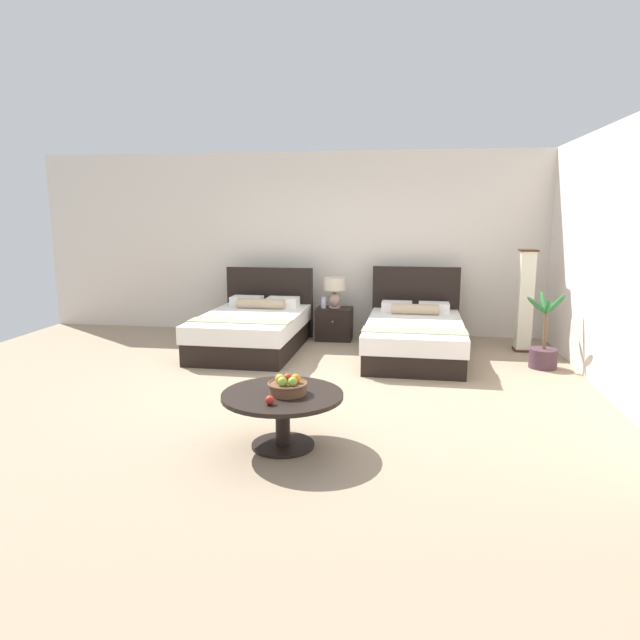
{
  "coord_description": "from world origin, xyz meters",
  "views": [
    {
      "loc": [
        0.98,
        -6.0,
        1.9
      ],
      "look_at": [
        0.01,
        0.45,
        0.66
      ],
      "focal_mm": 31.84,
      "sensor_mm": 36.0,
      "label": 1
    }
  ],
  "objects_px": {
    "table_lamp": "(335,288)",
    "coffee_table": "(283,406)",
    "fruit_bowl": "(288,386)",
    "loose_apple": "(270,400)",
    "potted_palm": "(544,350)",
    "bed_near_window": "(253,329)",
    "vase": "(324,302)",
    "nightstand": "(334,324)",
    "floor_lamp_corner": "(525,301)",
    "bed_near_corner": "(414,335)"
  },
  "relations": [
    {
      "from": "table_lamp",
      "to": "coffee_table",
      "type": "bearing_deg",
      "value": -88.81
    },
    {
      "from": "potted_palm",
      "to": "fruit_bowl",
      "type": "bearing_deg",
      "value": -132.63
    },
    {
      "from": "bed_near_corner",
      "to": "nightstand",
      "type": "bearing_deg",
      "value": 146.02
    },
    {
      "from": "bed_near_corner",
      "to": "loose_apple",
      "type": "xyz_separation_m",
      "value": [
        -1.14,
        -3.55,
        0.22
      ]
    },
    {
      "from": "coffee_table",
      "to": "bed_near_corner",
      "type": "bearing_deg",
      "value": 71.29
    },
    {
      "from": "fruit_bowl",
      "to": "loose_apple",
      "type": "xyz_separation_m",
      "value": [
        -0.08,
        -0.28,
        -0.03
      ]
    },
    {
      "from": "nightstand",
      "to": "table_lamp",
      "type": "bearing_deg",
      "value": 90.0
    },
    {
      "from": "vase",
      "to": "bed_near_window",
      "type": "bearing_deg",
      "value": -139.11
    },
    {
      "from": "potted_palm",
      "to": "vase",
      "type": "bearing_deg",
      "value": 158.27
    },
    {
      "from": "nightstand",
      "to": "vase",
      "type": "xyz_separation_m",
      "value": [
        -0.16,
        -0.04,
        0.33
      ]
    },
    {
      "from": "table_lamp",
      "to": "potted_palm",
      "type": "relative_size",
      "value": 0.48
    },
    {
      "from": "bed_near_window",
      "to": "vase",
      "type": "bearing_deg",
      "value": 40.89
    },
    {
      "from": "bed_near_corner",
      "to": "floor_lamp_corner",
      "type": "height_order",
      "value": "floor_lamp_corner"
    },
    {
      "from": "fruit_bowl",
      "to": "potted_palm",
      "type": "bearing_deg",
      "value": 47.37
    },
    {
      "from": "loose_apple",
      "to": "floor_lamp_corner",
      "type": "height_order",
      "value": "floor_lamp_corner"
    },
    {
      "from": "vase",
      "to": "fruit_bowl",
      "type": "distance_m",
      "value": 4.04
    },
    {
      "from": "vase",
      "to": "coffee_table",
      "type": "bearing_deg",
      "value": -86.5
    },
    {
      "from": "loose_apple",
      "to": "floor_lamp_corner",
      "type": "distance_m",
      "value": 4.82
    },
    {
      "from": "loose_apple",
      "to": "potted_palm",
      "type": "xyz_separation_m",
      "value": [
        2.72,
        3.14,
        -0.27
      ]
    },
    {
      "from": "bed_near_corner",
      "to": "table_lamp",
      "type": "distance_m",
      "value": 1.53
    },
    {
      "from": "table_lamp",
      "to": "floor_lamp_corner",
      "type": "bearing_deg",
      "value": -7.13
    },
    {
      "from": "vase",
      "to": "floor_lamp_corner",
      "type": "distance_m",
      "value": 2.87
    },
    {
      "from": "table_lamp",
      "to": "floor_lamp_corner",
      "type": "relative_size",
      "value": 0.32
    },
    {
      "from": "bed_near_window",
      "to": "potted_palm",
      "type": "relative_size",
      "value": 2.21
    },
    {
      "from": "floor_lamp_corner",
      "to": "coffee_table",
      "type": "bearing_deg",
      "value": -124.85
    },
    {
      "from": "table_lamp",
      "to": "floor_lamp_corner",
      "type": "distance_m",
      "value": 2.71
    },
    {
      "from": "bed_near_corner",
      "to": "bed_near_window",
      "type": "bearing_deg",
      "value": -179.76
    },
    {
      "from": "bed_near_window",
      "to": "table_lamp",
      "type": "height_order",
      "value": "bed_near_window"
    },
    {
      "from": "nightstand",
      "to": "coffee_table",
      "type": "height_order",
      "value": "nightstand"
    },
    {
      "from": "table_lamp",
      "to": "floor_lamp_corner",
      "type": "height_order",
      "value": "floor_lamp_corner"
    },
    {
      "from": "table_lamp",
      "to": "coffee_table",
      "type": "distance_m",
      "value": 4.1
    },
    {
      "from": "bed_near_window",
      "to": "bed_near_corner",
      "type": "relative_size",
      "value": 0.93
    },
    {
      "from": "vase",
      "to": "potted_palm",
      "type": "bearing_deg",
      "value": -21.73
    },
    {
      "from": "coffee_table",
      "to": "fruit_bowl",
      "type": "height_order",
      "value": "fruit_bowl"
    },
    {
      "from": "bed_near_window",
      "to": "vase",
      "type": "distance_m",
      "value": 1.21
    },
    {
      "from": "bed_near_window",
      "to": "vase",
      "type": "height_order",
      "value": "bed_near_window"
    },
    {
      "from": "coffee_table",
      "to": "potted_palm",
      "type": "relative_size",
      "value": 1.05
    },
    {
      "from": "table_lamp",
      "to": "loose_apple",
      "type": "height_order",
      "value": "table_lamp"
    },
    {
      "from": "nightstand",
      "to": "fruit_bowl",
      "type": "distance_m",
      "value": 4.08
    },
    {
      "from": "bed_near_corner",
      "to": "fruit_bowl",
      "type": "bearing_deg",
      "value": -107.91
    },
    {
      "from": "table_lamp",
      "to": "potted_palm",
      "type": "distance_m",
      "value": 3.08
    },
    {
      "from": "coffee_table",
      "to": "fruit_bowl",
      "type": "bearing_deg",
      "value": -13.76
    },
    {
      "from": "floor_lamp_corner",
      "to": "fruit_bowl",
      "type": "bearing_deg",
      "value": -124.29
    },
    {
      "from": "table_lamp",
      "to": "coffee_table",
      "type": "height_order",
      "value": "table_lamp"
    },
    {
      "from": "loose_apple",
      "to": "vase",
      "type": "bearing_deg",
      "value": 92.79
    },
    {
      "from": "nightstand",
      "to": "floor_lamp_corner",
      "type": "height_order",
      "value": "floor_lamp_corner"
    },
    {
      "from": "loose_apple",
      "to": "fruit_bowl",
      "type": "bearing_deg",
      "value": 73.53
    },
    {
      "from": "bed_near_window",
      "to": "floor_lamp_corner",
      "type": "xyz_separation_m",
      "value": [
        3.74,
        0.49,
        0.41
      ]
    },
    {
      "from": "bed_near_corner",
      "to": "coffee_table",
      "type": "distance_m",
      "value": 3.44
    },
    {
      "from": "loose_apple",
      "to": "coffee_table",
      "type": "bearing_deg",
      "value": 82.96
    }
  ]
}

